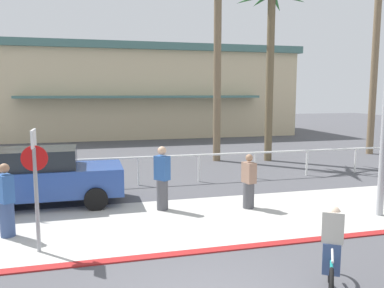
% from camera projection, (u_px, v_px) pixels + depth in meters
% --- Properties ---
extents(ground_plane, '(80.00, 80.00, 0.00)m').
position_uv_depth(ground_plane, '(134.00, 177.00, 15.55)').
color(ground_plane, '#4C4C51').
extents(sidewalk_strip, '(44.00, 4.00, 0.02)m').
position_uv_depth(sidewalk_strip, '(159.00, 223.00, 9.99)').
color(sidewalk_strip, beige).
rests_on(sidewalk_strip, ground).
extents(curb_paint, '(44.00, 0.24, 0.03)m').
position_uv_depth(curb_paint, '(176.00, 254.00, 8.07)').
color(curb_paint, maroon).
rests_on(curb_paint, ground).
extents(building_backdrop, '(24.02, 10.05, 6.71)m').
position_uv_depth(building_backdrop, '(136.00, 91.00, 31.27)').
color(building_backdrop, beige).
rests_on(building_backdrop, ground).
extents(rail_fence, '(26.92, 0.08, 1.04)m').
position_uv_depth(rail_fence, '(138.00, 162.00, 14.01)').
color(rail_fence, white).
rests_on(rail_fence, ground).
extents(stop_sign_bike_lane, '(0.52, 0.56, 2.56)m').
position_uv_depth(stop_sign_bike_lane, '(35.00, 173.00, 7.97)').
color(stop_sign_bike_lane, gray).
rests_on(stop_sign_bike_lane, ground).
extents(palm_tree_1, '(3.33, 3.36, 8.80)m').
position_uv_depth(palm_tree_1, '(218.00, 25.00, 18.37)').
color(palm_tree_1, '#756047').
rests_on(palm_tree_1, ground).
extents(palm_tree_2, '(3.44, 3.11, 8.07)m').
position_uv_depth(palm_tree_2, '(271.00, 35.00, 18.50)').
color(palm_tree_2, brown).
rests_on(palm_tree_2, ground).
extents(palm_tree_3, '(2.60, 3.29, 9.83)m').
position_uv_depth(palm_tree_3, '(377.00, 25.00, 20.50)').
color(palm_tree_3, '#756047').
rests_on(palm_tree_3, ground).
extents(car_blue_1, '(4.40, 2.02, 1.69)m').
position_uv_depth(car_blue_1, '(43.00, 176.00, 11.46)').
color(car_blue_1, '#284793').
rests_on(car_blue_1, ground).
extents(cyclist_teal_0, '(1.05, 1.55, 1.50)m').
position_uv_depth(cyclist_teal_0, '(332.00, 253.00, 6.44)').
color(cyclist_teal_0, black).
rests_on(cyclist_teal_0, ground).
extents(pedestrian_0, '(0.46, 0.47, 1.82)m').
position_uv_depth(pedestrian_0, '(162.00, 181.00, 11.01)').
color(pedestrian_0, '#4C4C51').
rests_on(pedestrian_0, ground).
extents(pedestrian_1, '(0.44, 0.48, 1.72)m').
position_uv_depth(pedestrian_1, '(6.00, 203.00, 8.95)').
color(pedestrian_1, '#384C7A').
rests_on(pedestrian_1, ground).
extents(pedestrian_2, '(0.38, 0.45, 1.57)m').
position_uv_depth(pedestrian_2, '(249.00, 184.00, 11.18)').
color(pedestrian_2, '#4C4C51').
rests_on(pedestrian_2, ground).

